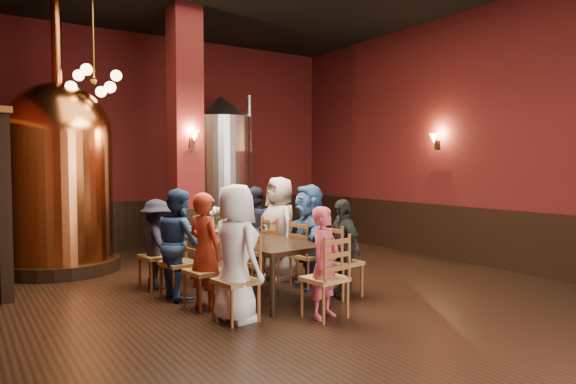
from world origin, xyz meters
TOP-DOWN VIEW (x-y plane):
  - room at (0.00, 0.00)m, footprint 10.00×10.02m
  - wainscot_right at (3.96, 0.00)m, footprint 0.08×9.90m
  - wainscot_back at (0.00, 4.96)m, footprint 7.90×0.08m
  - column at (-0.30, 2.80)m, footprint 0.58×0.58m
  - pendant_cluster at (-1.80, 2.90)m, footprint 0.90×0.90m
  - sconce_wall at (3.90, 0.80)m, footprint 0.20×0.20m
  - sconce_column at (-0.30, 2.50)m, footprint 0.20×0.20m
  - dining_table at (-0.38, 0.40)m, footprint 1.28×2.50m
  - chair_0 at (-1.10, -0.69)m, footprint 0.51×0.51m
  - person_0 at (-1.10, -0.69)m, footprint 0.58×0.81m
  - chair_1 at (-1.18, -0.03)m, footprint 0.51×0.51m
  - person_1 at (-1.18, -0.03)m, footprint 0.48×0.60m
  - chair_2 at (-1.26, 0.63)m, footprint 0.51×0.51m
  - person_2 at (-1.26, 0.63)m, footprint 0.35×0.70m
  - chair_3 at (-1.34, 1.29)m, footprint 0.51×0.51m
  - person_3 at (-1.34, 1.29)m, footprint 0.53×0.85m
  - chair_4 at (0.58, -0.49)m, footprint 0.51×0.51m
  - person_4 at (0.58, -0.49)m, footprint 0.40×0.79m
  - chair_5 at (0.50, 0.17)m, footprint 0.51×0.51m
  - person_5 at (0.50, 0.17)m, footprint 0.77×1.44m
  - chair_6 at (0.43, 0.83)m, footprint 0.51×0.51m
  - person_6 at (0.43, 0.83)m, footprint 0.54×0.80m
  - chair_7 at (0.35, 1.49)m, footprint 0.51×0.51m
  - person_7 at (0.35, 1.49)m, footprint 0.42×0.72m
  - chair_8 at (-0.20, -1.14)m, footprint 0.51×0.51m
  - person_8 at (-0.20, -1.14)m, footprint 0.55×0.46m
  - copper_kettle at (-2.29, 3.29)m, footprint 1.85×1.85m
  - steel_vessel at (0.96, 3.99)m, footprint 1.54×1.54m
  - rose_vase at (-0.34, 1.41)m, footprint 0.21×0.21m
  - wine_glass_0 at (-0.72, 0.62)m, footprint 0.07×0.07m
  - wine_glass_1 at (-0.54, 0.42)m, footprint 0.07×0.07m
  - wine_glass_2 at (-0.52, 0.15)m, footprint 0.07×0.07m
  - wine_glass_3 at (-0.53, 1.18)m, footprint 0.07×0.07m
  - wine_glass_4 at (-0.13, 0.30)m, footprint 0.07×0.07m
  - wine_glass_5 at (-0.58, 0.66)m, footprint 0.07×0.07m
  - wine_glass_6 at (-0.63, 1.13)m, footprint 0.07×0.07m
  - wine_glass_7 at (-0.51, 0.81)m, footprint 0.07×0.07m

SIDE VIEW (x-z plane):
  - chair_0 at x=-1.10m, z-range 0.00..0.92m
  - chair_1 at x=-1.18m, z-range 0.00..0.92m
  - chair_2 at x=-1.26m, z-range 0.00..0.92m
  - chair_3 at x=-1.34m, z-range 0.00..0.92m
  - chair_4 at x=0.58m, z-range 0.00..0.92m
  - chair_5 at x=0.50m, z-range 0.00..0.92m
  - chair_6 at x=0.43m, z-range 0.00..0.92m
  - chair_7 at x=0.35m, z-range 0.00..0.92m
  - chair_8 at x=-0.20m, z-range 0.00..0.92m
  - wainscot_right at x=3.96m, z-range 0.00..1.00m
  - wainscot_back at x=0.00m, z-range 0.00..1.00m
  - person_3 at x=-1.34m, z-range 0.00..1.27m
  - person_8 at x=-0.20m, z-range 0.00..1.28m
  - person_4 at x=0.58m, z-range 0.00..1.30m
  - dining_table at x=-0.38m, z-range 0.31..1.06m
  - person_7 at x=0.35m, z-range 0.00..1.40m
  - person_1 at x=-1.18m, z-range 0.00..1.42m
  - person_2 at x=-1.26m, z-range 0.00..1.45m
  - person_5 at x=0.50m, z-range 0.00..1.48m
  - person_0 at x=-1.10m, z-range 0.00..1.54m
  - person_6 at x=0.43m, z-range 0.00..1.57m
  - wine_glass_0 at x=-0.72m, z-range 0.75..0.92m
  - wine_glass_1 at x=-0.54m, z-range 0.75..0.92m
  - wine_glass_2 at x=-0.52m, z-range 0.75..0.92m
  - wine_glass_3 at x=-0.53m, z-range 0.75..0.92m
  - wine_glass_4 at x=-0.13m, z-range 0.75..0.92m
  - wine_glass_5 at x=-0.58m, z-range 0.75..0.92m
  - wine_glass_6 at x=-0.63m, z-range 0.75..0.92m
  - wine_glass_7 at x=-0.51m, z-range 0.75..0.92m
  - rose_vase at x=-0.34m, z-range 0.81..1.17m
  - steel_vessel at x=0.96m, z-range 0.00..3.18m
  - copper_kettle at x=-2.29m, z-range -0.59..3.79m
  - sconce_wall at x=3.90m, z-range 2.02..2.38m
  - sconce_column at x=-0.30m, z-range 2.02..2.38m
  - room at x=0.00m, z-range 0.00..4.50m
  - column at x=-0.30m, z-range 0.00..4.50m
  - pendant_cluster at x=-1.80m, z-range 2.25..3.95m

